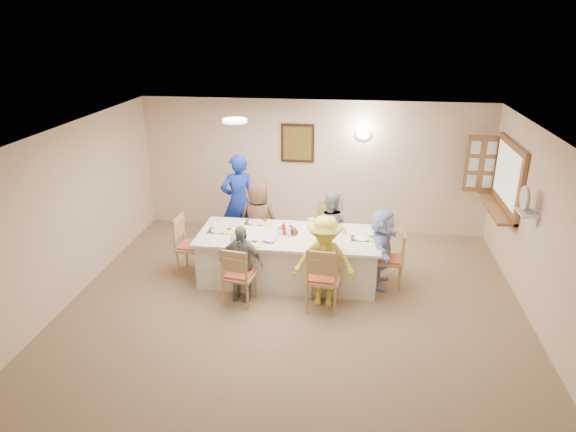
# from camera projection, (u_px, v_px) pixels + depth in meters

# --- Properties ---
(ground) EXTENTS (7.00, 7.00, 0.00)m
(ground) POSITION_uv_depth(u_px,v_px,m) (289.00, 327.00, 6.89)
(ground) COLOR #856546
(room_walls) EXTENTS (7.00, 7.00, 7.00)m
(room_walls) POSITION_uv_depth(u_px,v_px,m) (289.00, 223.00, 6.34)
(room_walls) COLOR beige
(room_walls) RESTS_ON ground
(wall_picture) EXTENTS (0.62, 0.05, 0.72)m
(wall_picture) POSITION_uv_depth(u_px,v_px,m) (298.00, 143.00, 9.51)
(wall_picture) COLOR black
(wall_picture) RESTS_ON room_walls
(wall_sconce) EXTENTS (0.26, 0.09, 0.18)m
(wall_sconce) POSITION_uv_depth(u_px,v_px,m) (363.00, 135.00, 9.27)
(wall_sconce) COLOR white
(wall_sconce) RESTS_ON room_walls
(ceiling_light) EXTENTS (0.36, 0.36, 0.05)m
(ceiling_light) POSITION_uv_depth(u_px,v_px,m) (235.00, 121.00, 7.51)
(ceiling_light) COLOR white
(ceiling_light) RESTS_ON room_walls
(serving_hatch) EXTENTS (0.06, 1.50, 1.15)m
(serving_hatch) POSITION_uv_depth(u_px,v_px,m) (508.00, 178.00, 8.16)
(serving_hatch) COLOR brown
(serving_hatch) RESTS_ON room_walls
(hatch_sill) EXTENTS (0.30, 1.50, 0.05)m
(hatch_sill) POSITION_uv_depth(u_px,v_px,m) (496.00, 208.00, 8.37)
(hatch_sill) COLOR brown
(hatch_sill) RESTS_ON room_walls
(shutter_door) EXTENTS (0.55, 0.04, 1.00)m
(shutter_door) POSITION_uv_depth(u_px,v_px,m) (481.00, 164.00, 8.90)
(shutter_door) COLOR brown
(shutter_door) RESTS_ON room_walls
(fan_shelf) EXTENTS (0.22, 0.36, 0.03)m
(fan_shelf) POSITION_uv_depth(u_px,v_px,m) (527.00, 213.00, 6.96)
(fan_shelf) COLOR white
(fan_shelf) RESTS_ON room_walls
(desk_fan) EXTENTS (0.30, 0.30, 0.28)m
(desk_fan) POSITION_uv_depth(u_px,v_px,m) (527.00, 203.00, 6.91)
(desk_fan) COLOR #A5A5A8
(desk_fan) RESTS_ON fan_shelf
(dining_table) EXTENTS (2.79, 1.18, 0.76)m
(dining_table) POSITION_uv_depth(u_px,v_px,m) (289.00, 257.00, 8.03)
(dining_table) COLOR silver
(dining_table) RESTS_ON ground
(chair_back_left) EXTENTS (0.46, 0.46, 0.90)m
(chair_back_left) POSITION_uv_depth(u_px,v_px,m) (260.00, 231.00, 8.82)
(chair_back_left) COLOR tan
(chair_back_left) RESTS_ON ground
(chair_back_right) EXTENTS (0.53, 0.53, 1.02)m
(chair_back_right) POSITION_uv_depth(u_px,v_px,m) (330.00, 232.00, 8.65)
(chair_back_right) COLOR tan
(chair_back_right) RESTS_ON ground
(chair_front_left) EXTENTS (0.50, 0.50, 0.91)m
(chair_front_left) POSITION_uv_depth(u_px,v_px,m) (240.00, 274.00, 7.34)
(chair_front_left) COLOR tan
(chair_front_left) RESTS_ON ground
(chair_front_right) EXTENTS (0.51, 0.51, 0.99)m
(chair_front_right) POSITION_uv_depth(u_px,v_px,m) (323.00, 277.00, 7.17)
(chair_front_right) COLOR tan
(chair_front_right) RESTS_ON ground
(chair_left_end) EXTENTS (0.49, 0.49, 0.97)m
(chair_left_end) POSITION_uv_depth(u_px,v_px,m) (192.00, 245.00, 8.18)
(chair_left_end) COLOR tan
(chair_left_end) RESTS_ON ground
(chair_right_end) EXTENTS (0.46, 0.46, 0.90)m
(chair_right_end) POSITION_uv_depth(u_px,v_px,m) (389.00, 259.00, 7.81)
(chair_right_end) COLOR tan
(chair_right_end) RESTS_ON ground
(diner_back_left) EXTENTS (0.75, 0.56, 1.37)m
(diner_back_left) POSITION_uv_depth(u_px,v_px,m) (259.00, 221.00, 8.62)
(diner_back_left) COLOR brown
(diner_back_left) RESTS_ON ground
(diner_back_right) EXTENTS (0.72, 0.62, 1.25)m
(diner_back_right) POSITION_uv_depth(u_px,v_px,m) (330.00, 228.00, 8.49)
(diner_back_right) COLOR gray
(diner_back_right) RESTS_ON ground
(diner_front_left) EXTENTS (0.76, 0.48, 1.15)m
(diner_front_left) POSITION_uv_depth(u_px,v_px,m) (241.00, 263.00, 7.40)
(diner_front_left) COLOR gray
(diner_front_left) RESTS_ON ground
(diner_front_right) EXTENTS (0.88, 0.51, 1.36)m
(diner_front_right) POSITION_uv_depth(u_px,v_px,m) (324.00, 261.00, 7.22)
(diner_front_right) COLOR yellow
(diner_front_right) RESTS_ON ground
(diner_right_end) EXTENTS (1.25, 0.68, 1.24)m
(diner_right_end) POSITION_uv_depth(u_px,v_px,m) (381.00, 248.00, 7.76)
(diner_right_end) COLOR #B0BFFD
(diner_right_end) RESTS_ON ground
(caregiver) EXTENTS (0.97, 0.94, 1.70)m
(caregiver) POSITION_uv_depth(u_px,v_px,m) (238.00, 201.00, 9.05)
(caregiver) COLOR #152EA9
(caregiver) RESTS_ON ground
(placemat_fl) EXTENTS (0.34, 0.25, 0.01)m
(placemat_fl) POSITION_uv_depth(u_px,v_px,m) (245.00, 244.00, 7.58)
(placemat_fl) COLOR #472B19
(placemat_fl) RESTS_ON dining_table
(plate_fl) EXTENTS (0.22, 0.22, 0.01)m
(plate_fl) POSITION_uv_depth(u_px,v_px,m) (245.00, 243.00, 7.57)
(plate_fl) COLOR white
(plate_fl) RESTS_ON dining_table
(napkin_fl) EXTENTS (0.14, 0.14, 0.01)m
(napkin_fl) POSITION_uv_depth(u_px,v_px,m) (256.00, 245.00, 7.50)
(napkin_fl) COLOR #ECFF35
(napkin_fl) RESTS_ON dining_table
(placemat_fr) EXTENTS (0.33, 0.24, 0.01)m
(placemat_fr) POSITION_uv_depth(u_px,v_px,m) (326.00, 248.00, 7.43)
(placemat_fr) COLOR #472B19
(placemat_fr) RESTS_ON dining_table
(plate_fr) EXTENTS (0.25, 0.25, 0.02)m
(plate_fr) POSITION_uv_depth(u_px,v_px,m) (326.00, 247.00, 7.42)
(plate_fr) COLOR white
(plate_fr) RESTS_ON dining_table
(napkin_fr) EXTENTS (0.14, 0.14, 0.01)m
(napkin_fr) POSITION_uv_depth(u_px,v_px,m) (338.00, 250.00, 7.35)
(napkin_fr) COLOR #ECFF35
(napkin_fr) RESTS_ON dining_table
(placemat_bl) EXTENTS (0.34, 0.25, 0.01)m
(placemat_bl) POSITION_uv_depth(u_px,v_px,m) (256.00, 222.00, 8.35)
(placemat_bl) COLOR #472B19
(placemat_bl) RESTS_ON dining_table
(plate_bl) EXTENTS (0.26, 0.26, 0.02)m
(plate_bl) POSITION_uv_depth(u_px,v_px,m) (256.00, 222.00, 8.35)
(plate_bl) COLOR white
(plate_bl) RESTS_ON dining_table
(napkin_bl) EXTENTS (0.14, 0.14, 0.01)m
(napkin_bl) POSITION_uv_depth(u_px,v_px,m) (266.00, 224.00, 8.28)
(napkin_bl) COLOR #ECFF35
(napkin_bl) RESTS_ON dining_table
(placemat_br) EXTENTS (0.34, 0.25, 0.01)m
(placemat_br) POSITION_uv_depth(u_px,v_px,m) (329.00, 226.00, 8.20)
(placemat_br) COLOR #472B19
(placemat_br) RESTS_ON dining_table
(plate_br) EXTENTS (0.26, 0.26, 0.02)m
(plate_br) POSITION_uv_depth(u_px,v_px,m) (329.00, 226.00, 8.20)
(plate_br) COLOR white
(plate_br) RESTS_ON dining_table
(napkin_br) EXTENTS (0.15, 0.15, 0.01)m
(napkin_br) POSITION_uv_depth(u_px,v_px,m) (340.00, 228.00, 8.13)
(napkin_br) COLOR #ECFF35
(napkin_br) RESTS_ON dining_table
(placemat_le) EXTENTS (0.34, 0.25, 0.01)m
(placemat_le) POSITION_uv_depth(u_px,v_px,m) (219.00, 231.00, 8.03)
(placemat_le) COLOR #472B19
(placemat_le) RESTS_ON dining_table
(plate_le) EXTENTS (0.25, 0.25, 0.02)m
(plate_le) POSITION_uv_depth(u_px,v_px,m) (219.00, 230.00, 8.02)
(plate_le) COLOR white
(plate_le) RESTS_ON dining_table
(napkin_le) EXTENTS (0.15, 0.15, 0.01)m
(napkin_le) POSITION_uv_depth(u_px,v_px,m) (229.00, 232.00, 7.95)
(napkin_le) COLOR #ECFF35
(napkin_le) RESTS_ON dining_table
(placemat_re) EXTENTS (0.33, 0.24, 0.01)m
(placemat_re) POSITION_uv_depth(u_px,v_px,m) (362.00, 238.00, 7.75)
(placemat_re) COLOR #472B19
(placemat_re) RESTS_ON dining_table
(plate_re) EXTENTS (0.24, 0.24, 0.02)m
(plate_re) POSITION_uv_depth(u_px,v_px,m) (362.00, 238.00, 7.75)
(plate_re) COLOR white
(plate_re) RESTS_ON dining_table
(napkin_re) EXTENTS (0.15, 0.15, 0.01)m
(napkin_re) POSITION_uv_depth(u_px,v_px,m) (374.00, 240.00, 7.68)
(napkin_re) COLOR #ECFF35
(napkin_re) RESTS_ON dining_table
(teacup_a) EXTENTS (0.16, 0.16, 0.08)m
(teacup_a) POSITION_uv_depth(u_px,v_px,m) (234.00, 238.00, 7.67)
(teacup_a) COLOR white
(teacup_a) RESTS_ON dining_table
(teacup_b) EXTENTS (0.14, 0.14, 0.08)m
(teacup_b) POSITION_uv_depth(u_px,v_px,m) (317.00, 220.00, 8.34)
(teacup_b) COLOR white
(teacup_b) RESTS_ON dining_table
(bowl_a) EXTENTS (0.35, 0.35, 0.05)m
(bowl_a) POSITION_uv_depth(u_px,v_px,m) (269.00, 240.00, 7.65)
(bowl_a) COLOR white
(bowl_a) RESTS_ON dining_table
(bowl_b) EXTENTS (0.23, 0.23, 0.07)m
(bowl_b) POSITION_uv_depth(u_px,v_px,m) (313.00, 227.00, 8.09)
(bowl_b) COLOR white
(bowl_b) RESTS_ON dining_table
(condiment_ketchup) EXTENTS (0.14, 0.14, 0.21)m
(condiment_ketchup) POSITION_uv_depth(u_px,v_px,m) (284.00, 228.00, 7.86)
(condiment_ketchup) COLOR red
(condiment_ketchup) RESTS_ON dining_table
(condiment_brown) EXTENTS (0.10, 0.10, 0.18)m
(condiment_brown) POSITION_uv_depth(u_px,v_px,m) (290.00, 229.00, 7.88)
(condiment_brown) COLOR #582B17
(condiment_brown) RESTS_ON dining_table
(condiment_malt) EXTENTS (0.12, 0.12, 0.14)m
(condiment_malt) POSITION_uv_depth(u_px,v_px,m) (295.00, 231.00, 7.86)
(condiment_malt) COLOR #582B17
(condiment_malt) RESTS_ON dining_table
(drinking_glass) EXTENTS (0.07, 0.07, 0.10)m
(drinking_glass) POSITION_uv_depth(u_px,v_px,m) (279.00, 230.00, 7.93)
(drinking_glass) COLOR silver
(drinking_glass) RESTS_ON dining_table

